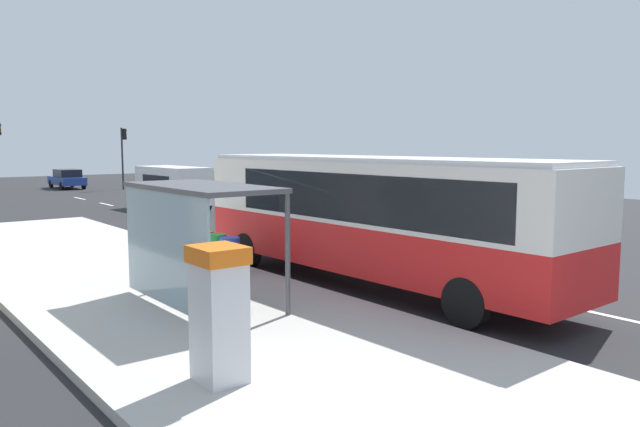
% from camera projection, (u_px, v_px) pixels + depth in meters
% --- Properties ---
extents(ground_plane, '(56.00, 92.00, 0.04)m').
position_uv_depth(ground_plane, '(177.00, 222.00, 28.05)').
color(ground_plane, '#262628').
extents(sidewalk_platform, '(6.20, 30.00, 0.18)m').
position_uv_depth(sidewalk_platform, '(147.00, 288.00, 14.73)').
color(sidewalk_platform, beige).
rests_on(sidewalk_platform, ground).
extents(lane_stripe_seg_0, '(0.16, 2.20, 0.01)m').
position_uv_depth(lane_stripe_seg_0, '(614.00, 317.00, 12.57)').
color(lane_stripe_seg_0, silver).
rests_on(lane_stripe_seg_0, ground).
extents(lane_stripe_seg_1, '(0.16, 2.20, 0.01)m').
position_uv_depth(lane_stripe_seg_1, '(429.00, 276.00, 16.48)').
color(lane_stripe_seg_1, silver).
rests_on(lane_stripe_seg_1, ground).
extents(lane_stripe_seg_2, '(0.16, 2.20, 0.01)m').
position_uv_depth(lane_stripe_seg_2, '(315.00, 251.00, 20.38)').
color(lane_stripe_seg_2, silver).
rests_on(lane_stripe_seg_2, ground).
extents(lane_stripe_seg_3, '(0.16, 2.20, 0.01)m').
position_uv_depth(lane_stripe_seg_3, '(238.00, 234.00, 24.29)').
color(lane_stripe_seg_3, silver).
rests_on(lane_stripe_seg_3, ground).
extents(lane_stripe_seg_4, '(0.16, 2.20, 0.01)m').
position_uv_depth(lane_stripe_seg_4, '(182.00, 221.00, 28.20)').
color(lane_stripe_seg_4, silver).
rests_on(lane_stripe_seg_4, ground).
extents(lane_stripe_seg_5, '(0.16, 2.20, 0.01)m').
position_uv_depth(lane_stripe_seg_5, '(140.00, 212.00, 32.11)').
color(lane_stripe_seg_5, silver).
rests_on(lane_stripe_seg_5, ground).
extents(lane_stripe_seg_6, '(0.16, 2.20, 0.01)m').
position_uv_depth(lane_stripe_seg_6, '(106.00, 204.00, 36.01)').
color(lane_stripe_seg_6, silver).
rests_on(lane_stripe_seg_6, ground).
extents(lane_stripe_seg_7, '(0.16, 2.20, 0.01)m').
position_uv_depth(lane_stripe_seg_7, '(80.00, 198.00, 39.92)').
color(lane_stripe_seg_7, silver).
rests_on(lane_stripe_seg_7, ground).
extents(bus, '(2.83, 11.08, 3.21)m').
position_uv_depth(bus, '(372.00, 212.00, 15.20)').
color(bus, red).
rests_on(bus, ground).
extents(white_van, '(2.18, 5.27, 2.30)m').
position_uv_depth(white_van, '(173.00, 185.00, 33.21)').
color(white_van, white).
rests_on(white_van, ground).
extents(sedan_near, '(1.84, 4.40, 1.52)m').
position_uv_depth(sedan_near, '(67.00, 179.00, 48.77)').
color(sedan_near, navy).
rests_on(sedan_near, ground).
extents(ticket_machine, '(0.66, 0.76, 1.94)m').
position_uv_depth(ticket_machine, '(219.00, 313.00, 8.63)').
color(ticket_machine, silver).
rests_on(ticket_machine, sidewalk_platform).
extents(recycling_bin_blue, '(0.52, 0.52, 0.95)m').
position_uv_depth(recycling_bin_blue, '(230.00, 256.00, 15.90)').
color(recycling_bin_blue, blue).
rests_on(recycling_bin_blue, sidewalk_platform).
extents(recycling_bin_green, '(0.52, 0.52, 0.95)m').
position_uv_depth(recycling_bin_green, '(217.00, 252.00, 16.45)').
color(recycling_bin_green, green).
rests_on(recycling_bin_green, sidewalk_platform).
extents(recycling_bin_orange, '(0.52, 0.52, 0.95)m').
position_uv_depth(recycling_bin_orange, '(204.00, 248.00, 17.00)').
color(recycling_bin_orange, orange).
rests_on(recycling_bin_orange, sidewalk_platform).
extents(traffic_light_near_side, '(0.49, 0.28, 4.77)m').
position_uv_depth(traffic_light_near_side, '(123.00, 148.00, 47.49)').
color(traffic_light_near_side, '#2D2D2D').
rests_on(traffic_light_near_side, ground).
extents(bus_shelter, '(1.80, 4.00, 2.50)m').
position_uv_depth(bus_shelter, '(188.00, 214.00, 12.67)').
color(bus_shelter, '#4C4C51').
rests_on(bus_shelter, sidewalk_platform).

